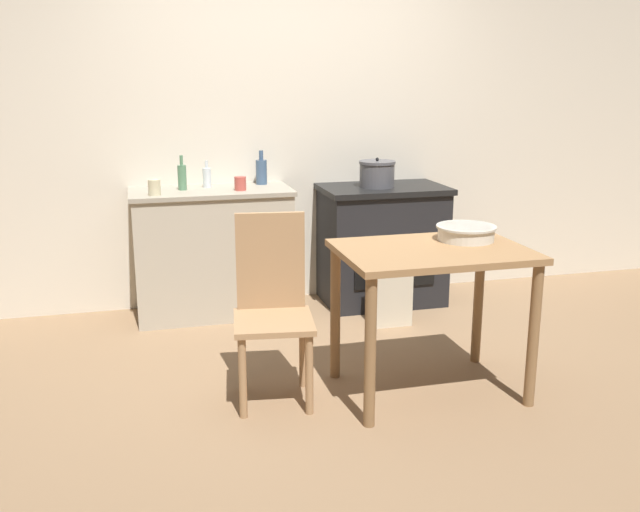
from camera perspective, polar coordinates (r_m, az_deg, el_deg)
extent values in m
plane|color=#896B4C|center=(4.07, 1.88, -9.70)|extent=(14.00, 14.00, 0.00)
cube|color=beige|center=(5.26, -3.02, 10.19)|extent=(8.00, 0.07, 2.55)
cube|color=#B2A893|center=(5.03, -8.55, 0.11)|extent=(1.07, 0.50, 0.86)
cube|color=gray|center=(4.94, -8.74, 5.12)|extent=(1.10, 0.53, 0.03)
cube|color=black|center=(5.28, 4.96, 0.71)|extent=(0.86, 0.56, 0.83)
cube|color=black|center=(5.20, 5.06, 5.37)|extent=(0.90, 0.60, 0.04)
cube|color=black|center=(5.04, 6.04, -0.58)|extent=(0.60, 0.01, 0.35)
cube|color=#997047|center=(3.71, 9.01, 0.36)|extent=(0.96, 0.70, 0.03)
cylinder|color=olive|center=(3.41, 4.03, -7.75)|extent=(0.06, 0.06, 0.76)
cylinder|color=olive|center=(3.77, 16.71, -6.16)|extent=(0.06, 0.06, 0.76)
cylinder|color=olive|center=(3.95, 1.23, -4.57)|extent=(0.06, 0.06, 0.76)
cylinder|color=olive|center=(4.26, 12.55, -3.49)|extent=(0.06, 0.06, 0.76)
cube|color=#A87F56|center=(3.64, -3.75, -5.28)|extent=(0.45, 0.45, 0.03)
cube|color=#A87F56|center=(3.74, -3.98, -0.39)|extent=(0.36, 0.08, 0.51)
cylinder|color=#A87F56|center=(3.57, -6.21, -9.68)|extent=(0.04, 0.04, 0.42)
cylinder|color=#A87F56|center=(3.59, -0.86, -9.47)|extent=(0.04, 0.04, 0.42)
cylinder|color=#A87F56|center=(3.87, -6.30, -7.69)|extent=(0.04, 0.04, 0.42)
cylinder|color=#A87F56|center=(3.89, -1.39, -7.51)|extent=(0.04, 0.04, 0.42)
cube|color=beige|center=(4.87, 5.66, -3.35)|extent=(0.25, 0.18, 0.36)
cylinder|color=#4C4C51|center=(5.14, 4.58, 6.45)|extent=(0.25, 0.25, 0.17)
cylinder|color=#4C4C51|center=(5.13, 4.60, 7.48)|extent=(0.26, 0.26, 0.02)
sphere|color=black|center=(5.13, 4.60, 7.73)|extent=(0.02, 0.02, 0.02)
cylinder|color=silver|center=(3.91, 11.60, 1.82)|extent=(0.30, 0.30, 0.08)
cylinder|color=beige|center=(3.90, 11.63, 2.31)|extent=(0.32, 0.32, 0.01)
cylinder|color=#3D5675|center=(5.12, -4.71, 6.71)|extent=(0.08, 0.08, 0.17)
cylinder|color=#3D5675|center=(5.11, -4.74, 8.04)|extent=(0.03, 0.03, 0.07)
cylinder|color=silver|center=(5.02, -9.03, 6.20)|extent=(0.06, 0.06, 0.13)
cylinder|color=silver|center=(5.01, -9.07, 7.25)|extent=(0.02, 0.02, 0.05)
cylinder|color=#517F5B|center=(4.94, -10.97, 6.18)|extent=(0.06, 0.06, 0.17)
cylinder|color=#517F5B|center=(4.93, -11.04, 7.53)|extent=(0.02, 0.02, 0.07)
cylinder|color=#B74C42|center=(4.87, -6.40, 5.79)|extent=(0.08, 0.08, 0.09)
cylinder|color=beige|center=(4.76, -13.11, 5.37)|extent=(0.08, 0.08, 0.10)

